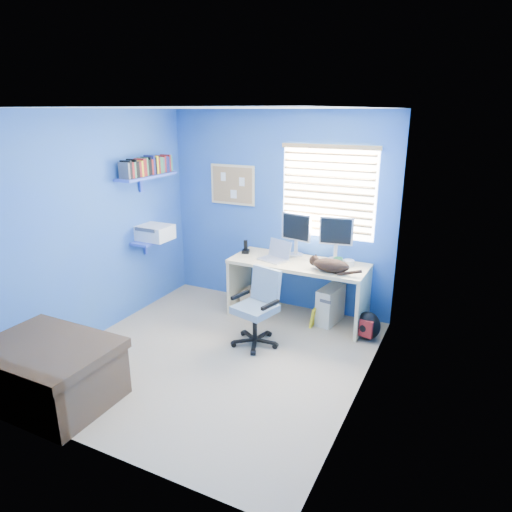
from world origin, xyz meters
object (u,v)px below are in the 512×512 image
at_px(desk, 298,290).
at_px(office_chair, 257,317).
at_px(tower_pc, 330,305).
at_px(laptop, 273,252).
at_px(cat, 331,265).

relative_size(desk, office_chair, 1.97).
distance_m(desk, tower_pc, 0.43).
distance_m(desk, laptop, 0.57).
bearing_deg(laptop, tower_pc, 29.92).
distance_m(desk, cat, 0.66).
relative_size(laptop, cat, 0.79).
height_order(desk, office_chair, office_chair).
height_order(desk, cat, cat).
distance_m(cat, office_chair, 1.01).
height_order(laptop, cat, laptop).
bearing_deg(laptop, office_chair, -61.96).
bearing_deg(desk, office_chair, -101.80).
xyz_separation_m(laptop, tower_pc, (0.70, 0.15, -0.62)).
xyz_separation_m(desk, office_chair, (-0.17, -0.79, -0.05)).
bearing_deg(tower_pc, laptop, -158.51).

